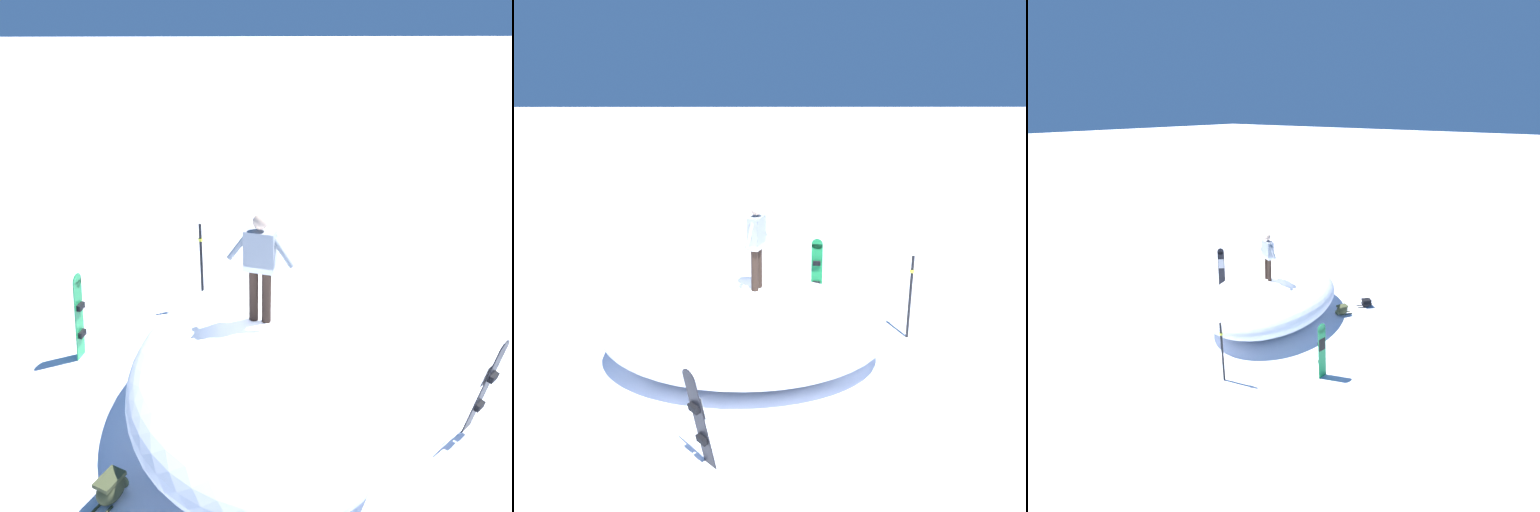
{
  "view_description": "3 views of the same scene",
  "coord_description": "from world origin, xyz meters",
  "views": [
    {
      "loc": [
        0.59,
        7.52,
        5.93
      ],
      "look_at": [
        0.37,
        0.5,
        2.82
      ],
      "focal_mm": 39.75,
      "sensor_mm": 36.0,
      "label": 1
    },
    {
      "loc": [
        -9.63,
        -0.05,
        5.42
      ],
      "look_at": [
        0.3,
        -0.14,
        2.25
      ],
      "focal_mm": 38.3,
      "sensor_mm": 36.0,
      "label": 2
    },
    {
      "loc": [
        7.82,
        -8.83,
        7.23
      ],
      "look_at": [
        0.42,
        0.86,
        2.28
      ],
      "focal_mm": 25.78,
      "sensor_mm": 36.0,
      "label": 3
    }
  ],
  "objects": [
    {
      "name": "snowboarder_standing",
      "position": [
        0.29,
        0.12,
        2.56
      ],
      "size": [
        0.99,
        0.44,
        1.69
      ],
      "color": "black",
      "rests_on": "snow_mound"
    },
    {
      "name": "backpack_far",
      "position": [
        2.75,
        3.1,
        0.16
      ],
      "size": [
        0.56,
        0.57,
        0.31
      ],
      "color": "black",
      "rests_on": "ground"
    },
    {
      "name": "snow_mound",
      "position": [
        0.25,
        0.36,
        0.8
      ],
      "size": [
        4.15,
        5.74,
        1.59
      ],
      "primitive_type": "ellipsoid",
      "rotation": [
        0.0,
        0.0,
        1.55
      ],
      "color": "white",
      "rests_on": "ground"
    },
    {
      "name": "ground",
      "position": [
        0.0,
        0.0,
        0.0
      ],
      "size": [
        240.0,
        240.0,
        0.0
      ],
      "primitive_type": "plane",
      "color": "white"
    },
    {
      "name": "trail_marker_pole",
      "position": [
        1.38,
        -3.2,
        0.99
      ],
      "size": [
        0.1,
        0.1,
        1.9
      ],
      "color": "black",
      "rests_on": "ground"
    },
    {
      "name": "backpack_near",
      "position": [
        2.29,
        1.97,
        0.2
      ],
      "size": [
        0.53,
        0.7,
        0.39
      ],
      "color": "#383D23",
      "rests_on": "ground"
    },
    {
      "name": "snowboard_primary_upright",
      "position": [
        -2.96,
        0.9,
        0.89
      ],
      "size": [
        0.44,
        0.44,
        1.72
      ],
      "color": "black",
      "rests_on": "ground"
    },
    {
      "name": "snowboard_secondary_upright",
      "position": [
        3.46,
        -1.36,
        0.89
      ],
      "size": [
        0.22,
        0.31,
        1.71
      ],
      "color": "#1E8C47",
      "rests_on": "ground"
    }
  ]
}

